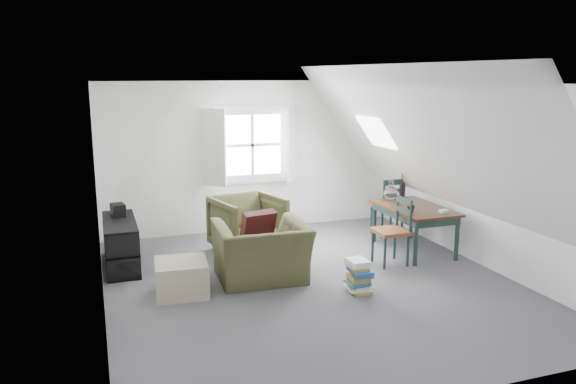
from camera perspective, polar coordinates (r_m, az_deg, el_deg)
name	(u,v)px	position (r m, az deg, el deg)	size (l,w,h in m)	color
floor	(311,283)	(7.22, 2.38, -9.27)	(5.50, 5.50, 0.00)	#504F54
ceiling	(313,83)	(6.74, 2.57, 10.98)	(5.50, 5.50, 0.00)	white
wall_back	(252,157)	(9.44, -3.72, 3.62)	(5.00, 5.00, 0.00)	white
wall_front	(444,254)	(4.51, 15.55, -6.05)	(5.00, 5.00, 0.00)	white
wall_left	(97,202)	(6.40, -18.82, -0.99)	(5.50, 5.50, 0.00)	white
wall_right	(482,175)	(8.12, 19.10, 1.63)	(5.50, 5.50, 0.00)	white
slope_left	(183,150)	(6.38, -10.57, 4.21)	(5.50, 5.50, 0.00)	white
slope_right	(424,140)	(7.50, 13.63, 5.20)	(5.50, 5.50, 0.00)	white
dormer_window	(253,145)	(9.34, -3.61, 4.77)	(1.71, 0.35, 1.30)	white
skylight	(376,132)	(8.61, 8.94, 6.02)	(0.55, 0.75, 0.04)	white
armchair_near	(262,280)	(7.35, -2.68, -8.88)	(1.15, 1.01, 0.75)	#404122
armchair_far	(248,252)	(8.47, -4.05, -6.06)	(0.91, 0.94, 0.85)	#404122
throw_pillow	(258,227)	(7.28, -3.07, -3.59)	(0.44, 0.13, 0.44)	#3C1013
ottoman	(182,278)	(6.95, -10.76, -8.54)	(0.61, 0.61, 0.41)	tan
dining_table	(414,212)	(8.55, 12.70, -2.04)	(0.81, 1.36, 0.68)	#351C10
demijohn	(391,193)	(8.81, 10.40, -0.09)	(0.22, 0.22, 0.31)	silver
vase_twigs	(402,190)	(9.01, 11.47, 0.16)	(0.08, 0.08, 0.59)	black
cup	(411,213)	(8.16, 12.34, -2.06)	(0.11, 0.11, 0.10)	black
paper_box	(444,211)	(8.27, 15.55, -1.88)	(0.12, 0.08, 0.04)	white
dining_chair_far	(388,205)	(9.32, 10.16, -1.33)	(0.45, 0.45, 0.97)	brown
dining_chair_near	(393,230)	(7.93, 10.63, -3.81)	(0.44, 0.44, 0.94)	brown
media_shelf	(121,247)	(8.03, -16.60, -5.35)	(0.42, 1.27, 0.65)	black
electronics_box	(118,211)	(8.20, -16.89, -1.82)	(0.17, 0.24, 0.19)	black
magazine_stack	(359,276)	(6.94, 7.20, -8.46)	(0.30, 0.36, 0.41)	#B29933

